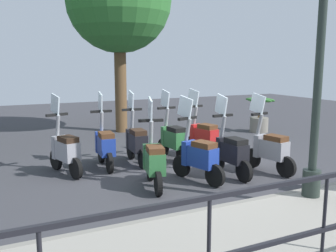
# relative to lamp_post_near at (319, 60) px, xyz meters

# --- Properties ---
(ground_plane) EXTENTS (28.00, 28.00, 0.00)m
(ground_plane) POSITION_rel_lamp_post_near_xyz_m (2.40, 0.64, -2.16)
(ground_plane) COLOR #38383D
(promenade_walkway) EXTENTS (2.20, 20.00, 0.15)m
(promenade_walkway) POSITION_rel_lamp_post_near_xyz_m (-0.75, 0.64, -2.09)
(promenade_walkway) COLOR gray
(promenade_walkway) RESTS_ON ground_plane
(lamp_post_near) EXTENTS (0.26, 0.90, 4.52)m
(lamp_post_near) POSITION_rel_lamp_post_near_xyz_m (0.00, 0.00, 0.00)
(lamp_post_near) COLOR #232D28
(lamp_post_near) RESTS_ON promenade_walkway
(tree_distant) EXTENTS (3.13, 3.13, 5.53)m
(tree_distant) POSITION_rel_lamp_post_near_xyz_m (7.07, 0.60, 1.77)
(tree_distant) COLOR brown
(tree_distant) RESTS_ON ground_plane
(potted_palm) EXTENTS (1.06, 0.66, 1.05)m
(potted_palm) POSITION_rel_lamp_post_near_xyz_m (5.18, -3.24, -1.72)
(potted_palm) COLOR slate
(potted_palm) RESTS_ON ground_plane
(scooter_near_0) EXTENTS (1.22, 0.48, 1.54)m
(scooter_near_0) POSITION_rel_lamp_post_near_xyz_m (1.62, -0.58, -1.68)
(scooter_near_0) COLOR black
(scooter_near_0) RESTS_ON ground_plane
(scooter_near_1) EXTENTS (1.23, 0.44, 1.54)m
(scooter_near_1) POSITION_rel_lamp_post_near_xyz_m (1.73, 0.24, -1.68)
(scooter_near_1) COLOR black
(scooter_near_1) RESTS_ON ground_plane
(scooter_near_2) EXTENTS (1.20, 0.54, 1.54)m
(scooter_near_2) POSITION_rel_lamp_post_near_xyz_m (1.72, 0.96, -1.68)
(scooter_near_2) COLOR black
(scooter_near_2) RESTS_ON ground_plane
(scooter_near_3) EXTENTS (1.21, 0.51, 1.54)m
(scooter_near_3) POSITION_rel_lamp_post_near_xyz_m (1.76, 1.81, -1.68)
(scooter_near_3) COLOR black
(scooter_near_3) RESTS_ON ground_plane
(scooter_far_0) EXTENTS (1.22, 0.50, 1.54)m
(scooter_far_0) POSITION_rel_lamp_post_near_xyz_m (3.29, -0.08, -1.68)
(scooter_far_0) COLOR black
(scooter_far_0) RESTS_ON ground_plane
(scooter_far_1) EXTENTS (1.23, 0.44, 1.54)m
(scooter_far_1) POSITION_rel_lamp_post_near_xyz_m (3.30, 0.69, -1.68)
(scooter_far_1) COLOR black
(scooter_far_1) RESTS_ON ground_plane
(scooter_far_2) EXTENTS (1.23, 0.44, 1.54)m
(scooter_far_2) POSITION_rel_lamp_post_near_xyz_m (3.35, 1.52, -1.68)
(scooter_far_2) COLOR black
(scooter_far_2) RESTS_ON ground_plane
(scooter_far_3) EXTENTS (1.23, 0.44, 1.54)m
(scooter_far_3) POSITION_rel_lamp_post_near_xyz_m (3.34, 2.21, -1.68)
(scooter_far_3) COLOR black
(scooter_far_3) RESTS_ON ground_plane
(scooter_far_4) EXTENTS (1.20, 0.53, 1.54)m
(scooter_far_4) POSITION_rel_lamp_post_near_xyz_m (3.23, 3.02, -1.68)
(scooter_far_4) COLOR black
(scooter_far_4) RESTS_ON ground_plane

